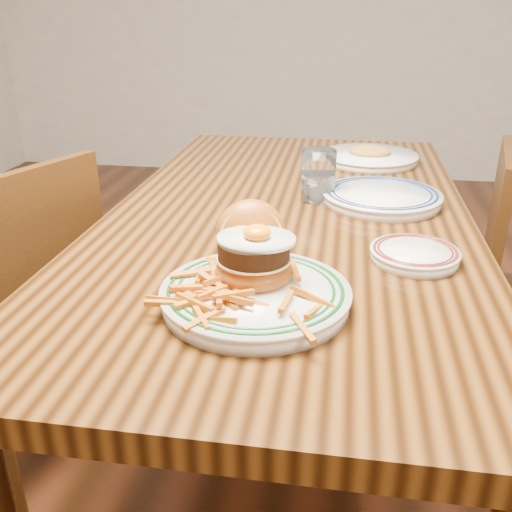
% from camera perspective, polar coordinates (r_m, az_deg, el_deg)
% --- Properties ---
extents(floor, '(6.00, 6.00, 0.00)m').
position_cam_1_polar(floor, '(1.77, 2.76, -18.98)').
color(floor, black).
rests_on(floor, ground).
extents(table, '(0.85, 1.60, 0.75)m').
position_cam_1_polar(table, '(1.41, 3.29, 1.19)').
color(table, black).
rests_on(table, floor).
extents(chair_left, '(0.53, 0.53, 0.87)m').
position_cam_1_polar(chair_left, '(1.59, -22.66, -5.71)').
color(chair_left, '#39210C').
rests_on(chair_left, floor).
extents(main_plate, '(0.31, 0.33, 0.15)m').
position_cam_1_polar(main_plate, '(0.94, -0.13, -2.17)').
color(main_plate, white).
rests_on(main_plate, table).
extents(side_plate, '(0.17, 0.17, 0.03)m').
position_cam_1_polar(side_plate, '(1.13, 15.58, 0.22)').
color(side_plate, white).
rests_on(side_plate, table).
extents(rear_plate, '(0.29, 0.29, 0.03)m').
position_cam_1_polar(rear_plate, '(1.45, 12.44, 5.84)').
color(rear_plate, white).
rests_on(rear_plate, table).
extents(water_glass, '(0.09, 0.09, 0.13)m').
position_cam_1_polar(water_glass, '(1.44, 6.24, 7.73)').
color(water_glass, white).
rests_on(water_glass, table).
extents(far_plate, '(0.30, 0.30, 0.05)m').
position_cam_1_polar(far_plate, '(1.83, 11.27, 9.70)').
color(far_plate, white).
rests_on(far_plate, table).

